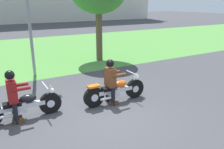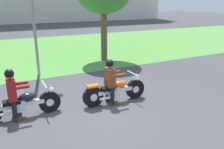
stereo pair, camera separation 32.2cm
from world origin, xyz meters
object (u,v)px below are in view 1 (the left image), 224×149
(motorcycle_lead, at_px, (115,90))
(rider_follow, at_px, (13,92))
(rider_lead, at_px, (111,78))
(motorcycle_follow, at_px, (22,106))

(motorcycle_lead, distance_m, rider_follow, 2.91)
(rider_follow, bearing_deg, motorcycle_lead, -4.90)
(rider_lead, xyz_separation_m, motorcycle_follow, (-2.53, 0.29, -0.43))
(rider_lead, bearing_deg, rider_follow, 174.85)
(rider_lead, height_order, rider_follow, rider_lead)
(motorcycle_lead, bearing_deg, motorcycle_follow, 174.85)
(motorcycle_lead, xyz_separation_m, rider_follow, (-2.86, 0.30, 0.42))
(motorcycle_lead, xyz_separation_m, motorcycle_follow, (-2.69, 0.29, -0.01))
(motorcycle_lead, distance_m, motorcycle_follow, 2.71)
(motorcycle_follow, distance_m, rider_follow, 0.46)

